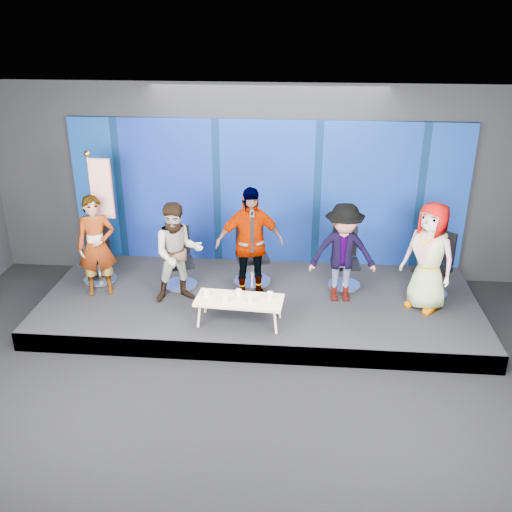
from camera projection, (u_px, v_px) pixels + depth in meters
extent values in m
plane|color=black|center=(244.00, 408.00, 7.18)|extent=(10.00, 10.00, 0.00)
cube|color=black|center=(267.00, 184.00, 10.13)|extent=(10.00, 0.02, 3.50)
cube|color=black|center=(241.00, 130.00, 5.78)|extent=(10.00, 8.00, 0.02)
cube|color=black|center=(260.00, 304.00, 9.40)|extent=(7.00, 3.00, 0.30)
cube|color=navy|center=(267.00, 193.00, 10.14)|extent=(7.00, 0.08, 2.60)
cylinder|color=silver|center=(101.00, 279.00, 9.83)|extent=(0.73, 0.73, 0.06)
cylinder|color=silver|center=(99.00, 268.00, 9.74)|extent=(0.07, 0.07, 0.39)
cube|color=black|center=(98.00, 257.00, 9.66)|extent=(0.58, 0.58, 0.07)
cube|color=black|center=(96.00, 235.00, 9.74)|extent=(0.42, 0.17, 0.53)
imported|color=black|center=(96.00, 246.00, 9.11)|extent=(0.70, 0.56, 1.66)
cylinder|color=silver|center=(181.00, 285.00, 9.63)|extent=(0.71, 0.71, 0.06)
cylinder|color=silver|center=(180.00, 273.00, 9.54)|extent=(0.07, 0.07, 0.38)
cube|color=black|center=(180.00, 263.00, 9.47)|extent=(0.57, 0.57, 0.07)
cube|color=black|center=(177.00, 241.00, 9.55)|extent=(0.41, 0.17, 0.52)
imported|color=black|center=(178.00, 253.00, 8.91)|extent=(0.94, 0.83, 1.63)
cylinder|color=silver|center=(252.00, 282.00, 9.74)|extent=(0.79, 0.79, 0.06)
cylinder|color=silver|center=(252.00, 269.00, 9.64)|extent=(0.07, 0.07, 0.43)
cube|color=black|center=(252.00, 257.00, 9.56)|extent=(0.63, 0.63, 0.07)
cube|color=black|center=(249.00, 232.00, 9.65)|extent=(0.47, 0.18, 0.59)
imported|color=black|center=(250.00, 243.00, 8.98)|extent=(1.16, 0.72, 1.84)
cylinder|color=silver|center=(344.00, 285.00, 9.62)|extent=(0.60, 0.60, 0.06)
cylinder|color=silver|center=(345.00, 274.00, 9.53)|extent=(0.07, 0.07, 0.38)
cube|color=black|center=(345.00, 264.00, 9.45)|extent=(0.48, 0.48, 0.07)
cube|color=black|center=(345.00, 241.00, 9.54)|extent=(0.42, 0.08, 0.52)
imported|color=black|center=(343.00, 253.00, 8.91)|extent=(1.09, 0.67, 1.62)
cylinder|color=silver|center=(429.00, 293.00, 9.35)|extent=(0.85, 0.85, 0.06)
cylinder|color=silver|center=(430.00, 281.00, 9.26)|extent=(0.07, 0.07, 0.40)
cube|color=black|center=(432.00, 270.00, 9.18)|extent=(0.68, 0.68, 0.07)
cube|color=black|center=(442.00, 247.00, 9.19)|extent=(0.36, 0.33, 0.55)
imported|color=black|center=(429.00, 257.00, 8.65)|extent=(0.99, 0.97, 1.72)
cube|color=tan|center=(239.00, 300.00, 8.39)|extent=(1.32, 0.63, 0.04)
cylinder|color=tan|center=(199.00, 316.00, 8.36)|extent=(0.04, 0.04, 0.36)
cylinder|color=tan|center=(206.00, 302.00, 8.75)|extent=(0.04, 0.04, 0.36)
cylinder|color=tan|center=(275.00, 322.00, 8.20)|extent=(0.04, 0.04, 0.36)
cylinder|color=tan|center=(279.00, 308.00, 8.59)|extent=(0.04, 0.04, 0.36)
cylinder|color=silver|center=(206.00, 293.00, 8.45)|extent=(0.09, 0.09, 0.10)
cylinder|color=silver|center=(225.00, 299.00, 8.28)|extent=(0.09, 0.09, 0.11)
cylinder|color=silver|center=(239.00, 293.00, 8.46)|extent=(0.09, 0.09, 0.10)
cylinder|color=silver|center=(250.00, 300.00, 8.27)|extent=(0.07, 0.07, 0.08)
cylinder|color=silver|center=(270.00, 295.00, 8.38)|extent=(0.09, 0.09, 0.11)
cylinder|color=black|center=(102.00, 276.00, 9.89)|extent=(0.30, 0.30, 0.09)
cylinder|color=#B07638|center=(95.00, 218.00, 9.46)|extent=(0.04, 0.04, 2.07)
sphere|color=#B07638|center=(87.00, 154.00, 9.03)|extent=(0.10, 0.10, 0.10)
cube|color=#AB1D13|center=(102.00, 189.00, 9.21)|extent=(0.36, 0.08, 0.99)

